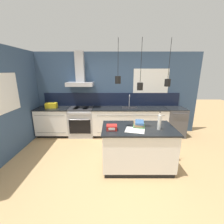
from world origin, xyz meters
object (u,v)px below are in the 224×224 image
Objects in this scene: yellow_toolbox at (52,105)px; dishwasher at (175,122)px; book_stack at (140,124)px; red_supply_box at (113,127)px; bottle_on_island at (160,122)px; oven_range at (82,122)px.

dishwasher is at bearing -0.00° from yellow_toolbox.
dishwasher is 2.23m from book_stack.
red_supply_box is at bearing -43.65° from yellow_toolbox.
red_supply_box is at bearing -161.44° from book_stack.
bottle_on_island is 1.76× the size of red_supply_box.
oven_range is 2.63× the size of book_stack.
oven_range is 4.42× the size of red_supply_box.
bottle_on_island is (1.90, -1.79, 0.61)m from oven_range.
bottle_on_island is at bearing -25.48° from book_stack.
dishwasher is 3.94m from yellow_toolbox.
dishwasher is 4.42× the size of red_supply_box.
bottle_on_island is 0.42m from book_stack.
yellow_toolbox is (-3.90, 0.00, 0.54)m from dishwasher.
oven_range and dishwasher have the same top height.
yellow_toolbox is (-2.46, 1.62, 0.03)m from book_stack.
book_stack is 2.94m from yellow_toolbox.
dishwasher is 2.68× the size of yellow_toolbox.
book_stack is at bearing -46.45° from oven_range.
bottle_on_island reaches higher than red_supply_box.
dishwasher is 2.75m from red_supply_box.
red_supply_box is at bearing -179.09° from bottle_on_island.
red_supply_box is 2.62m from yellow_toolbox.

